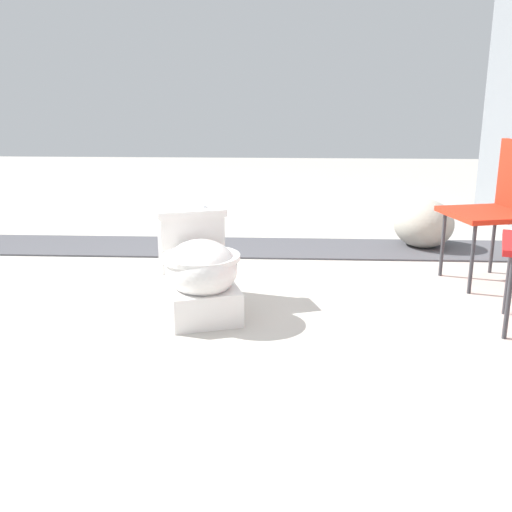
# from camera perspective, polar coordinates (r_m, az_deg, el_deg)

# --- Properties ---
(ground_plane) EXTENTS (14.00, 14.00, 0.00)m
(ground_plane) POSITION_cam_1_polar(r_m,az_deg,el_deg) (3.29, -9.53, -4.55)
(ground_plane) COLOR #B7B2A8
(gravel_strip) EXTENTS (0.56, 8.00, 0.01)m
(gravel_strip) POSITION_cam_1_polar(r_m,az_deg,el_deg) (4.35, 0.18, 0.79)
(gravel_strip) COLOR #4C4C51
(gravel_strip) RESTS_ON ground
(toilet) EXTENTS (0.71, 0.55, 0.52)m
(toilet) POSITION_cam_1_polar(r_m,az_deg,el_deg) (3.10, -5.52, -1.36)
(toilet) COLOR white
(toilet) RESTS_ON ground
(folding_chair_left) EXTENTS (0.53, 0.53, 0.83)m
(folding_chair_left) POSITION_cam_1_polar(r_m,az_deg,el_deg) (3.78, 22.55, 5.15)
(folding_chair_left) COLOR red
(folding_chair_left) RESTS_ON ground
(boulder_near) EXTENTS (0.61, 0.60, 0.36)m
(boulder_near) POSITION_cam_1_polar(r_m,az_deg,el_deg) (4.52, 15.66, 3.01)
(boulder_near) COLOR #ADA899
(boulder_near) RESTS_ON ground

